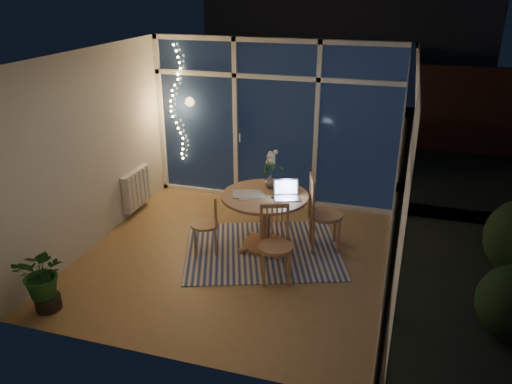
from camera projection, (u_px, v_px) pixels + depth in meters
The scene contains 25 objects.
floor at pixel (237, 257), 6.58m from camera, with size 4.00×4.00×0.00m, color olive.
ceiling at pixel (233, 56), 5.57m from camera, with size 4.00×4.00×0.00m, color silver.
wall_back at pixel (276, 123), 7.84m from camera, with size 4.00×0.04×2.60m, color beige.
wall_front at pixel (160, 241), 4.31m from camera, with size 4.00×0.04×2.60m, color beige.
wall_left at pixel (92, 150), 6.60m from camera, with size 0.04×4.00×2.60m, color beige.
wall_right at pixel (405, 182), 5.55m from camera, with size 0.04×4.00×2.60m, color beige.
window_wall_back at pixel (275, 124), 7.80m from camera, with size 4.00×0.10×2.60m, color silver.
window_wall_right at pixel (401, 182), 5.56m from camera, with size 0.10×4.00×2.60m, color silver.
radiator at pixel (136, 188), 7.73m from camera, with size 0.10×0.70×0.58m, color silver.
fairy_lights at pixel (176, 104), 8.08m from camera, with size 0.24×0.10×1.85m, color #FFC766, non-canonical shape.
garden_patio at pixel (332, 151), 10.88m from camera, with size 12.00×6.00×0.10m, color black.
garden_fence at pixel (315, 101), 11.08m from camera, with size 11.00×0.08×1.80m, color #3A2015.
neighbour_roof at pixel (349, 29), 13.14m from camera, with size 7.00×3.00×2.20m, color #34363E.
garden_shrubs at pixel (253, 145), 9.62m from camera, with size 0.90×0.90×0.90m, color black.
rug at pixel (263, 250), 6.75m from camera, with size 2.06×1.65×0.01m, color beige.
dining_table at pixel (265, 221), 6.69m from camera, with size 1.15×1.15×0.78m, color #9E7947.
chair_left at pixel (204, 223), 6.58m from camera, with size 0.39×0.39×0.84m, color #9E7947.
chair_right at pixel (325, 213), 6.61m from camera, with size 0.49×0.49×1.06m, color #9E7947.
chair_front at pixel (276, 245), 5.92m from camera, with size 0.44×0.44×0.95m, color #9E7947.
laptop at pixel (287, 190), 6.39m from camera, with size 0.33×0.28×0.24m, color silver, non-canonical shape.
flower_vase at pixel (271, 180), 6.72m from camera, with size 0.20×0.20×0.21m, color silver.
bowl at pixel (292, 190), 6.64m from camera, with size 0.15×0.15×0.04m, color silver.
newspapers at pixel (248, 195), 6.53m from camera, with size 0.36×0.28×0.01m, color beige.
phone at pixel (276, 197), 6.45m from camera, with size 0.11×0.05×0.01m, color black.
potted_plant at pixel (44, 279), 5.42m from camera, with size 0.54×0.47×0.76m, color #1A4A1B.
Camera 1 is at (1.88, -5.41, 3.38)m, focal length 35.00 mm.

